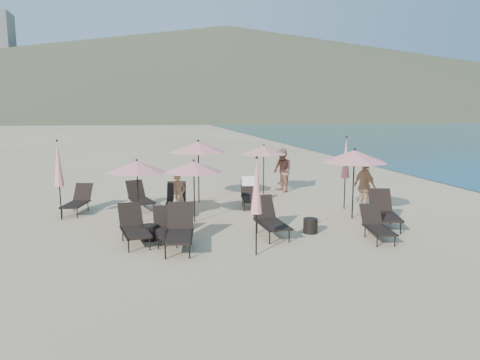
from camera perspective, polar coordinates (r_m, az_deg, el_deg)
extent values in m
plane|color=#D6BA8C|center=(13.08, 5.75, -7.07)|extent=(800.00, 800.00, 0.00)
cone|color=brown|center=(319.28, -1.61, 13.45)|extent=(690.00, 690.00, 55.00)
cone|color=brown|center=(393.33, 16.69, 10.59)|extent=(280.00, 280.00, 32.00)
cube|color=beige|center=(324.82, -20.82, 11.29)|extent=(18.00, 16.00, 38.00)
cube|color=black|center=(12.54, -12.60, -6.28)|extent=(0.80, 1.30, 0.05)
cube|color=black|center=(13.25, -13.22, -4.13)|extent=(0.69, 0.55, 0.63)
cylinder|color=black|center=(12.07, -13.42, -7.82)|extent=(0.04, 0.04, 0.34)
cylinder|color=black|center=(13.07, -14.10, -6.54)|extent=(0.04, 0.04, 0.34)
cylinder|color=black|center=(12.15, -10.94, -7.62)|extent=(0.04, 0.04, 0.34)
cylinder|color=black|center=(13.14, -11.81, -6.36)|extent=(0.04, 0.04, 0.34)
cube|color=black|center=(12.55, -14.02, -6.28)|extent=(0.25, 1.36, 0.04)
cube|color=black|center=(12.64, -11.27, -6.07)|extent=(0.25, 1.36, 0.04)
cube|color=black|center=(12.57, -9.02, -6.32)|extent=(0.57, 1.08, 0.04)
cube|color=black|center=(13.21, -9.33, -4.40)|extent=(0.56, 0.41, 0.55)
cylinder|color=black|center=(12.17, -9.92, -7.66)|extent=(0.03, 0.03, 0.30)
cylinder|color=black|center=(13.06, -10.21, -6.51)|extent=(0.03, 0.03, 0.30)
cylinder|color=black|center=(12.21, -7.72, -7.55)|extent=(0.03, 0.03, 0.30)
cylinder|color=black|center=(13.09, -8.17, -6.41)|extent=(0.03, 0.03, 0.30)
cube|color=black|center=(12.60, -10.27, -6.29)|extent=(0.05, 1.21, 0.04)
cube|color=black|center=(12.64, -7.82, -6.17)|extent=(0.05, 1.21, 0.04)
cube|color=black|center=(11.86, -7.48, -6.87)|extent=(0.89, 1.42, 0.06)
cube|color=black|center=(12.64, -7.26, -4.33)|extent=(0.76, 0.61, 0.68)
cylinder|color=black|center=(11.41, -9.09, -8.60)|extent=(0.04, 0.04, 0.38)
cylinder|color=black|center=(12.50, -8.62, -7.01)|extent=(0.04, 0.04, 0.38)
cylinder|color=black|center=(11.37, -6.18, -8.59)|extent=(0.04, 0.04, 0.38)
cylinder|color=black|center=(12.46, -5.97, -7.00)|extent=(0.04, 0.04, 0.38)
cube|color=black|center=(11.94, -9.07, -6.75)|extent=(0.29, 1.48, 0.04)
cube|color=black|center=(11.89, -5.86, -6.74)|extent=(0.29, 1.48, 0.04)
cube|color=black|center=(12.99, 4.02, -5.46)|extent=(0.72, 1.31, 0.05)
cube|color=black|center=(13.70, 2.82, -3.32)|extent=(0.68, 0.51, 0.66)
cylinder|color=black|center=(12.46, 3.63, -7.00)|extent=(0.04, 0.04, 0.36)
cylinder|color=black|center=(13.47, 2.08, -5.75)|extent=(0.04, 0.04, 0.36)
cylinder|color=black|center=(12.65, 6.02, -6.78)|extent=(0.04, 0.04, 0.36)
cylinder|color=black|center=(13.64, 4.31, -5.58)|extent=(0.04, 0.04, 0.36)
cube|color=black|center=(12.93, 2.60, -5.46)|extent=(0.11, 1.44, 0.04)
cube|color=black|center=(13.14, 5.26, -5.25)|extent=(0.11, 1.44, 0.04)
cube|color=black|center=(13.14, 16.69, -5.91)|extent=(0.73, 1.16, 0.05)
cube|color=black|center=(13.74, 15.67, -4.05)|extent=(0.62, 0.50, 0.56)
cylinder|color=black|center=(12.69, 16.38, -7.19)|extent=(0.03, 0.03, 0.31)
cylinder|color=black|center=(13.54, 15.00, -6.10)|extent=(0.03, 0.03, 0.31)
cylinder|color=black|center=(12.86, 18.36, -7.07)|extent=(0.03, 0.03, 0.31)
cylinder|color=black|center=(13.70, 16.87, -6.01)|extent=(0.03, 0.03, 0.31)
cube|color=black|center=(13.09, 15.50, -5.87)|extent=(0.23, 1.22, 0.04)
cube|color=black|center=(13.28, 17.73, -5.76)|extent=(0.23, 1.22, 0.04)
cube|color=black|center=(14.52, 17.40, -4.26)|extent=(1.03, 1.45, 0.05)
cube|color=black|center=(15.29, 16.71, -2.34)|extent=(0.79, 0.67, 0.67)
cylinder|color=black|center=(13.99, 16.75, -5.56)|extent=(0.04, 0.04, 0.37)
cylinder|color=black|center=(15.05, 15.82, -4.49)|extent=(0.04, 0.04, 0.37)
cylinder|color=black|center=(14.12, 18.99, -5.54)|extent=(0.04, 0.04, 0.37)
cylinder|color=black|center=(15.17, 17.91, -4.48)|extent=(0.04, 0.04, 0.37)
cube|color=black|center=(14.49, 16.10, -4.18)|extent=(0.47, 1.41, 0.04)
cube|color=black|center=(14.65, 18.60, -4.17)|extent=(0.47, 1.41, 0.04)
cube|color=black|center=(16.63, -19.48, -2.85)|extent=(0.88, 1.27, 0.05)
cube|color=black|center=(17.29, -18.59, -1.40)|extent=(0.69, 0.58, 0.59)
cylinder|color=black|center=(16.33, -20.88, -3.77)|extent=(0.03, 0.03, 0.33)
cylinder|color=black|center=(17.22, -19.61, -3.05)|extent=(0.03, 0.03, 0.33)
cylinder|color=black|center=(16.14, -19.24, -3.82)|extent=(0.03, 0.03, 0.33)
cylinder|color=black|center=(17.04, -18.04, -3.09)|extent=(0.03, 0.03, 0.33)
cube|color=black|center=(16.78, -20.34, -2.76)|extent=(0.38, 1.26, 0.04)
cube|color=black|center=(16.57, -18.49, -2.81)|extent=(0.38, 1.26, 0.04)
cube|color=black|center=(16.61, -11.85, -2.50)|extent=(0.90, 1.30, 0.05)
cube|color=black|center=(17.31, -12.64, -1.08)|extent=(0.71, 0.59, 0.61)
cylinder|color=black|center=(16.11, -12.20, -3.51)|extent=(0.04, 0.04, 0.34)
cylinder|color=black|center=(17.07, -13.16, -2.84)|extent=(0.04, 0.04, 0.34)
cylinder|color=black|center=(16.26, -10.47, -3.35)|extent=(0.04, 0.04, 0.34)
cylinder|color=black|center=(17.21, -11.51, -2.69)|extent=(0.04, 0.04, 0.34)
cube|color=black|center=(16.58, -12.88, -2.52)|extent=(0.39, 1.30, 0.04)
cube|color=black|center=(16.74, -10.93, -2.35)|extent=(0.39, 1.30, 0.04)
cube|color=black|center=(15.62, -7.89, -3.04)|extent=(0.83, 1.34, 0.05)
cube|color=black|center=(16.39, -7.76, -1.36)|extent=(0.71, 0.57, 0.65)
cylinder|color=black|center=(15.17, -9.02, -4.16)|extent=(0.04, 0.04, 0.36)
cylinder|color=black|center=(16.22, -8.73, -3.29)|extent=(0.04, 0.04, 0.36)
cylinder|color=black|center=(15.14, -6.95, -4.15)|extent=(0.04, 0.04, 0.36)
cylinder|color=black|center=(16.19, -6.81, -3.27)|extent=(0.04, 0.04, 0.36)
cube|color=black|center=(15.69, -9.03, -2.97)|extent=(0.25, 1.41, 0.04)
cube|color=black|center=(15.66, -6.73, -2.95)|extent=(0.25, 1.41, 0.04)
cube|color=black|center=(16.58, 1.27, -2.38)|extent=(0.77, 1.22, 0.05)
cube|color=black|center=(17.27, 1.08, -0.97)|extent=(0.65, 0.52, 0.58)
cylinder|color=black|center=(16.14, 0.53, -3.31)|extent=(0.03, 0.03, 0.32)
cylinder|color=black|center=(17.09, 0.32, -2.61)|extent=(0.03, 0.03, 0.32)
cylinder|color=black|center=(16.18, 2.26, -3.29)|extent=(0.03, 0.03, 0.32)
cylinder|color=black|center=(17.12, 1.96, -2.59)|extent=(0.03, 0.03, 0.32)
cube|color=black|center=(16.61, 0.28, -2.32)|extent=(0.26, 1.26, 0.04)
cube|color=black|center=(16.65, 2.23, -2.30)|extent=(0.26, 1.26, 0.04)
cube|color=silver|center=(17.37, 1.05, -0.17)|extent=(0.55, 0.35, 0.35)
cylinder|color=black|center=(14.80, -12.35, -1.61)|extent=(0.04, 0.04, 1.87)
cone|color=pink|center=(14.67, -12.46, 1.63)|extent=(1.87, 1.87, 0.34)
sphere|color=black|center=(14.64, -12.48, 2.39)|extent=(0.07, 0.07, 0.07)
cylinder|color=black|center=(14.61, -5.60, -1.62)|extent=(0.04, 0.04, 1.85)
cone|color=pink|center=(14.47, -5.65, 1.63)|extent=(1.85, 1.85, 0.33)
sphere|color=black|center=(14.45, -5.67, 2.39)|extent=(0.07, 0.07, 0.07)
cylinder|color=black|center=(15.43, 13.64, -0.72)|extent=(0.04, 0.04, 2.13)
cone|color=pink|center=(15.30, 13.77, 2.84)|extent=(2.13, 2.13, 0.39)
sphere|color=black|center=(15.28, 13.80, 3.67)|extent=(0.08, 0.08, 0.08)
cylinder|color=black|center=(17.68, -5.07, 0.84)|extent=(0.05, 0.05, 2.20)
cone|color=pink|center=(17.56, -5.11, 4.05)|extent=(2.20, 2.20, 0.40)
sphere|color=black|center=(17.54, -5.13, 4.79)|extent=(0.08, 0.08, 0.08)
cylinder|color=black|center=(19.22, 2.90, 1.11)|extent=(0.04, 0.04, 1.91)
cone|color=pink|center=(19.12, 2.92, 3.68)|extent=(1.91, 1.91, 0.35)
sphere|color=black|center=(19.10, 2.93, 4.28)|extent=(0.07, 0.07, 0.07)
cylinder|color=black|center=(11.48, 1.99, -6.63)|extent=(0.04, 0.04, 1.05)
cone|color=pink|center=(11.21, 2.03, -0.77)|extent=(0.29, 0.29, 1.33)
sphere|color=black|center=(11.11, 2.05, 2.76)|extent=(0.07, 0.07, 0.07)
cylinder|color=black|center=(16.92, 12.62, -1.60)|extent=(0.04, 0.04, 1.10)
cone|color=pink|center=(16.74, 12.77, 2.63)|extent=(0.30, 0.30, 1.41)
sphere|color=black|center=(16.67, 12.86, 5.13)|extent=(0.07, 0.07, 0.07)
cylinder|color=black|center=(15.96, -21.02, -2.63)|extent=(0.04, 0.04, 1.10)
cone|color=pink|center=(15.77, -21.28, 1.83)|extent=(0.30, 0.30, 1.40)
sphere|color=black|center=(15.70, -21.44, 4.49)|extent=(0.07, 0.07, 0.07)
cylinder|color=black|center=(13.03, -11.00, -6.30)|extent=(0.45, 0.45, 0.42)
cylinder|color=black|center=(13.62, 8.58, -5.54)|extent=(0.42, 0.42, 0.43)
imported|color=tan|center=(15.21, -7.50, -1.82)|extent=(0.66, 0.65, 1.54)
imported|color=#A96B57|center=(19.76, 5.19, 1.18)|extent=(0.86, 1.01, 1.83)
imported|color=tan|center=(16.44, 14.98, -0.77)|extent=(0.62, 1.12, 1.80)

